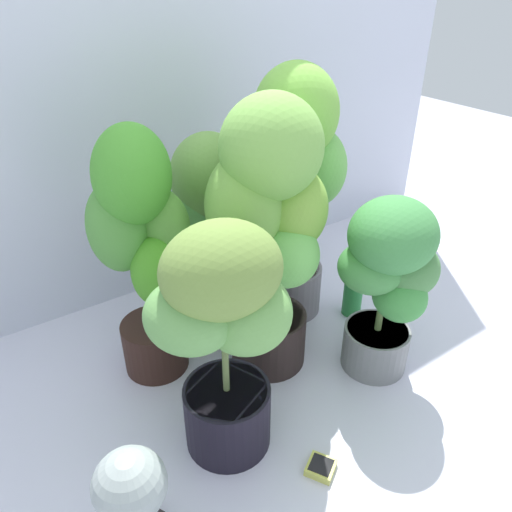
{
  "coord_description": "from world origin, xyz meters",
  "views": [
    {
      "loc": [
        -0.83,
        -1.01,
        1.31
      ],
      "look_at": [
        -0.01,
        0.19,
        0.44
      ],
      "focal_mm": 34.56,
      "sensor_mm": 36.0,
      "label": 1
    }
  ],
  "objects": [
    {
      "name": "potted_plant_front_left",
      "position": [
        -0.31,
        -0.09,
        0.46
      ],
      "size": [
        0.48,
        0.39,
        0.77
      ],
      "color": "black",
      "rests_on": "ground"
    },
    {
      "name": "mylar_back_wall",
      "position": [
        0.0,
        0.86,
        1.0
      ],
      "size": [
        3.2,
        0.01,
        2.0
      ],
      "primitive_type": "cube",
      "color": "silver",
      "rests_on": "ground"
    },
    {
      "name": "potted_plant_back_right",
      "position": [
        0.29,
        0.36,
        0.62
      ],
      "size": [
        0.45,
        0.44,
        1.03
      ],
      "color": "slate",
      "rests_on": "ground"
    },
    {
      "name": "potted_plant_center",
      "position": [
        0.01,
        0.14,
        0.6
      ],
      "size": [
        0.48,
        0.44,
        1.0
      ],
      "color": "black",
      "rests_on": "ground"
    },
    {
      "name": "nutrient_bottle",
      "position": [
        0.48,
        0.17,
        0.09
      ],
      "size": [
        0.08,
        0.08,
        0.19
      ],
      "color": "green",
      "rests_on": "ground"
    },
    {
      "name": "ground_plane",
      "position": [
        0.0,
        0.0,
        0.0
      ],
      "size": [
        8.0,
        8.0,
        0.0
      ],
      "primitive_type": "plane",
      "color": "silver",
      "rests_on": "ground"
    },
    {
      "name": "potted_plant_back_left",
      "position": [
        -0.35,
        0.34,
        0.54
      ],
      "size": [
        0.38,
        0.36,
        0.92
      ],
      "color": "#321D17",
      "rests_on": "ground"
    },
    {
      "name": "hygrometer_box",
      "position": [
        -0.14,
        -0.35,
        0.01
      ],
      "size": [
        0.11,
        0.11,
        0.03
      ],
      "rotation": [
        0.0,
        0.0,
        -1.04
      ],
      "color": "#C5C552",
      "rests_on": "ground"
    },
    {
      "name": "potted_plant_front_right",
      "position": [
        0.33,
        -0.12,
        0.41
      ],
      "size": [
        0.43,
        0.39,
        0.68
      ],
      "color": "slate",
      "rests_on": "ground"
    },
    {
      "name": "floor_fan",
      "position": [
        -0.67,
        -0.25,
        0.22
      ],
      "size": [
        0.25,
        0.25,
        0.34
      ],
      "rotation": [
        0.0,
        0.0,
        -0.82
      ],
      "color": "#282126",
      "rests_on": "ground"
    },
    {
      "name": "potted_plant_back_center",
      "position": [
        -0.02,
        0.48,
        0.46
      ],
      "size": [
        0.37,
        0.37,
        0.8
      ],
      "color": "slate",
      "rests_on": "ground"
    }
  ]
}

